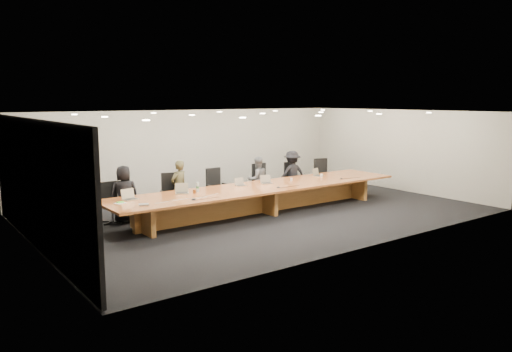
# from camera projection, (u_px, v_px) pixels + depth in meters

# --- Properties ---
(ground) EXTENTS (12.00, 12.00, 0.00)m
(ground) POSITION_uv_depth(u_px,v_px,m) (262.00, 212.00, 14.06)
(ground) COLOR black
(ground) RESTS_ON ground
(back_wall) EXTENTS (12.00, 0.02, 2.80)m
(back_wall) POSITION_uv_depth(u_px,v_px,m) (192.00, 151.00, 17.02)
(back_wall) COLOR silver
(back_wall) RESTS_ON ground
(left_wall_panel) EXTENTS (0.08, 7.84, 2.74)m
(left_wall_panel) POSITION_uv_depth(u_px,v_px,m) (35.00, 186.00, 10.36)
(left_wall_panel) COLOR black
(left_wall_panel) RESTS_ON ground
(conference_table) EXTENTS (9.00, 1.80, 0.75)m
(conference_table) POSITION_uv_depth(u_px,v_px,m) (262.00, 194.00, 13.98)
(conference_table) COLOR #9A4C21
(conference_table) RESTS_ON ground
(chair_far_left) EXTENTS (0.56, 0.56, 1.08)m
(chair_far_left) POSITION_uv_depth(u_px,v_px,m) (112.00, 202.00, 12.76)
(chair_far_left) COLOR black
(chair_far_left) RESTS_ON ground
(chair_left) EXTENTS (0.75, 0.75, 1.17)m
(chair_left) POSITION_uv_depth(u_px,v_px,m) (172.00, 194.00, 13.65)
(chair_left) COLOR black
(chair_left) RESTS_ON ground
(chair_mid_left) EXTENTS (0.62, 0.62, 1.17)m
(chair_mid_left) POSITION_uv_depth(u_px,v_px,m) (218.00, 188.00, 14.64)
(chair_mid_left) COLOR black
(chair_mid_left) RESTS_ON ground
(chair_mid_right) EXTENTS (0.63, 0.63, 1.20)m
(chair_mid_right) POSITION_uv_depth(u_px,v_px,m) (263.00, 182.00, 15.47)
(chair_mid_right) COLOR black
(chair_mid_right) RESTS_ON ground
(chair_right) EXTENTS (0.61, 0.61, 1.14)m
(chair_right) POSITION_uv_depth(u_px,v_px,m) (294.00, 179.00, 16.32)
(chair_right) COLOR black
(chair_right) RESTS_ON ground
(chair_far_right) EXTENTS (0.74, 0.74, 1.18)m
(chair_far_right) POSITION_uv_depth(u_px,v_px,m) (324.00, 175.00, 16.96)
(chair_far_right) COLOR black
(chair_far_right) RESTS_ON ground
(person_a) EXTENTS (0.81, 0.61, 1.48)m
(person_a) POSITION_uv_depth(u_px,v_px,m) (124.00, 194.00, 12.85)
(person_a) COLOR black
(person_a) RESTS_ON ground
(person_b) EXTENTS (0.63, 0.50, 1.50)m
(person_b) POSITION_uv_depth(u_px,v_px,m) (179.00, 187.00, 13.73)
(person_b) COLOR #39351F
(person_b) RESTS_ON ground
(person_c) EXTENTS (0.75, 0.62, 1.41)m
(person_c) POSITION_uv_depth(u_px,v_px,m) (257.00, 179.00, 15.38)
(person_c) COLOR #595A5C
(person_c) RESTS_ON ground
(person_d) EXTENTS (1.05, 0.70, 1.51)m
(person_d) POSITION_uv_depth(u_px,v_px,m) (292.00, 174.00, 16.18)
(person_d) COLOR black
(person_d) RESTS_ON ground
(laptop_a) EXTENTS (0.38, 0.30, 0.27)m
(laptop_a) POSITION_uv_depth(u_px,v_px,m) (130.00, 194.00, 12.03)
(laptop_a) COLOR #BDAE91
(laptop_a) RESTS_ON conference_table
(laptop_b) EXTENTS (0.41, 0.37, 0.27)m
(laptop_b) POSITION_uv_depth(u_px,v_px,m) (182.00, 188.00, 12.83)
(laptop_b) COLOR tan
(laptop_b) RESTS_ON conference_table
(laptop_c) EXTENTS (0.30, 0.23, 0.23)m
(laptop_c) POSITION_uv_depth(u_px,v_px,m) (241.00, 182.00, 13.99)
(laptop_c) COLOR tan
(laptop_c) RESTS_ON conference_table
(laptop_d) EXTENTS (0.37, 0.31, 0.25)m
(laptop_d) POSITION_uv_depth(u_px,v_px,m) (267.00, 179.00, 14.36)
(laptop_d) COLOR tan
(laptop_d) RESTS_ON conference_table
(laptop_e) EXTENTS (0.37, 0.31, 0.25)m
(laptop_e) POSITION_uv_depth(u_px,v_px,m) (319.00, 172.00, 15.75)
(laptop_e) COLOR tan
(laptop_e) RESTS_ON conference_table
(water_bottle) EXTENTS (0.10, 0.10, 0.25)m
(water_bottle) POSITION_uv_depth(u_px,v_px,m) (198.00, 187.00, 13.06)
(water_bottle) COLOR silver
(water_bottle) RESTS_ON conference_table
(amber_mug) EXTENTS (0.10, 0.10, 0.10)m
(amber_mug) POSITION_uv_depth(u_px,v_px,m) (194.00, 191.00, 12.88)
(amber_mug) COLOR brown
(amber_mug) RESTS_ON conference_table
(paper_cup_near) EXTENTS (0.09, 0.09, 0.09)m
(paper_cup_near) POSITION_uv_depth(u_px,v_px,m) (291.00, 180.00, 14.82)
(paper_cup_near) COLOR silver
(paper_cup_near) RESTS_ON conference_table
(paper_cup_far) EXTENTS (0.10, 0.10, 0.09)m
(paper_cup_far) POSITION_uv_depth(u_px,v_px,m) (321.00, 176.00, 15.55)
(paper_cup_far) COLOR white
(paper_cup_far) RESTS_ON conference_table
(notepad) EXTENTS (0.28, 0.25, 0.01)m
(notepad) POSITION_uv_depth(u_px,v_px,m) (120.00, 203.00, 11.62)
(notepad) COLOR white
(notepad) RESTS_ON conference_table
(lime_gadget) EXTENTS (0.17, 0.11, 0.02)m
(lime_gadget) POSITION_uv_depth(u_px,v_px,m) (120.00, 202.00, 11.64)
(lime_gadget) COLOR green
(lime_gadget) RESTS_ON notepad
(av_box) EXTENTS (0.26, 0.23, 0.03)m
(av_box) POSITION_uv_depth(u_px,v_px,m) (144.00, 205.00, 11.42)
(av_box) COLOR #A0A0A5
(av_box) RESTS_ON conference_table
(mic_left) EXTENTS (0.14, 0.14, 0.03)m
(mic_left) POSITION_uv_depth(u_px,v_px,m) (194.00, 199.00, 12.03)
(mic_left) COLOR black
(mic_left) RESTS_ON conference_table
(mic_center) EXTENTS (0.17, 0.17, 0.03)m
(mic_center) POSITION_uv_depth(u_px,v_px,m) (278.00, 187.00, 13.69)
(mic_center) COLOR black
(mic_center) RESTS_ON conference_table
(mic_right) EXTENTS (0.12, 0.12, 0.03)m
(mic_right) POSITION_uv_depth(u_px,v_px,m) (342.00, 179.00, 15.18)
(mic_right) COLOR black
(mic_right) RESTS_ON conference_table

